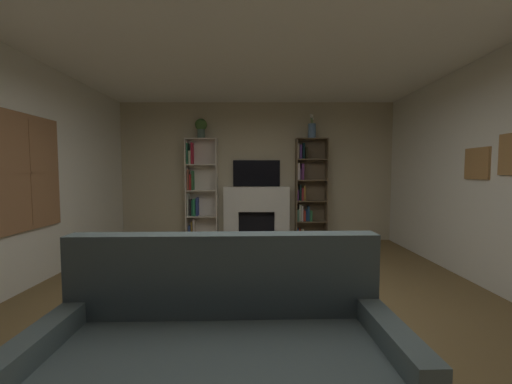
% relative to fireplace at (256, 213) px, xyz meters
% --- Properties ---
extents(ground_plane, '(7.74, 7.74, 0.00)m').
position_rel_fireplace_xyz_m(ground_plane, '(0.00, -3.12, -0.57)').
color(ground_plane, brown).
extents(wall_back_accent, '(5.51, 0.06, 2.75)m').
position_rel_fireplace_xyz_m(wall_back_accent, '(0.00, 0.14, 0.80)').
color(wall_back_accent, '#BAAE8D').
rests_on(wall_back_accent, ground_plane).
extents(ceiling, '(5.51, 6.57, 0.06)m').
position_rel_fireplace_xyz_m(ceiling, '(0.00, -3.12, 2.21)').
color(ceiling, white).
rests_on(ceiling, wall_back_accent).
extents(fireplace, '(1.39, 0.51, 1.09)m').
position_rel_fireplace_xyz_m(fireplace, '(0.00, 0.00, 0.00)').
color(fireplace, silver).
rests_on(fireplace, ground_plane).
extents(tv, '(0.93, 0.06, 0.52)m').
position_rel_fireplace_xyz_m(tv, '(0.00, 0.08, 0.78)').
color(tv, black).
rests_on(tv, fireplace).
extents(bookshelf_left, '(0.61, 0.28, 2.03)m').
position_rel_fireplace_xyz_m(bookshelf_left, '(-1.14, 0.01, 0.40)').
color(bookshelf_left, silver).
rests_on(bookshelf_left, ground_plane).
extents(bookshelf_right, '(0.61, 0.27, 2.03)m').
position_rel_fireplace_xyz_m(bookshelf_right, '(1.00, 0.01, 0.43)').
color(bookshelf_right, brown).
rests_on(bookshelf_right, ground_plane).
extents(potted_plant, '(0.23, 0.23, 0.38)m').
position_rel_fireplace_xyz_m(potted_plant, '(-1.07, -0.04, 1.68)').
color(potted_plant, '#445B50').
rests_on(potted_plant, bookshelf_left).
extents(vase_with_flowers, '(0.15, 0.15, 0.47)m').
position_rel_fireplace_xyz_m(vase_with_flowers, '(1.07, -0.04, 1.62)').
color(vase_with_flowers, '#50749F').
rests_on(vase_with_flowers, bookshelf_right).
extents(couch, '(2.01, 0.93, 0.98)m').
position_rel_fireplace_xyz_m(couch, '(-0.21, -4.42, -0.26)').
color(couch, '#4B5A5A').
rests_on(couch, ground_plane).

